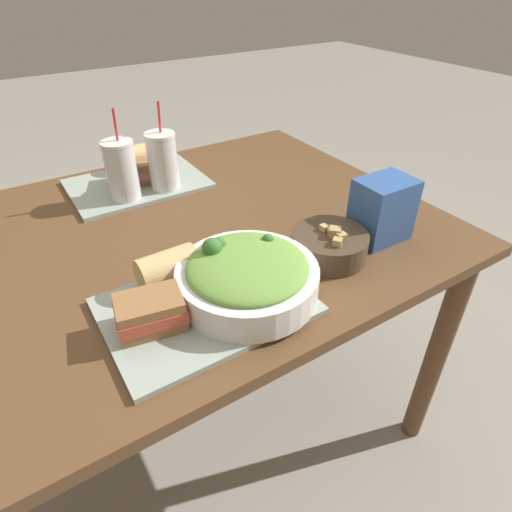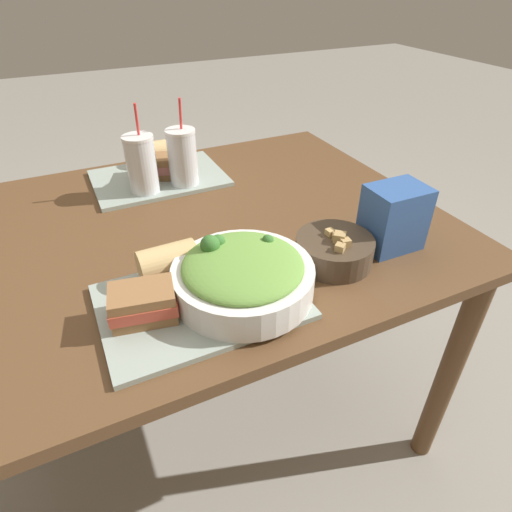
{
  "view_description": "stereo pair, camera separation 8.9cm",
  "coord_description": "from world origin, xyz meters",
  "px_view_note": "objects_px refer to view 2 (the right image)",
  "views": [
    {
      "loc": [
        -0.3,
        -0.88,
        1.34
      ],
      "look_at": [
        0.09,
        -0.26,
        0.83
      ],
      "focal_mm": 30.0,
      "sensor_mm": 36.0,
      "label": 1
    },
    {
      "loc": [
        -0.22,
        -0.92,
        1.34
      ],
      "look_at": [
        0.09,
        -0.26,
        0.83
      ],
      "focal_mm": 30.0,
      "sensor_mm": 36.0,
      "label": 2
    }
  ],
  "objects_px": {
    "sandwich_far": "(154,166)",
    "drink_cup_dark": "(142,166)",
    "salad_bowl": "(242,275)",
    "baguette_far": "(159,152)",
    "sandwich_near": "(143,303)",
    "drink_cup_red": "(183,159)",
    "soup_bowl": "(334,249)",
    "chip_bag": "(394,218)",
    "baguette_near": "(169,262)"
  },
  "relations": [
    {
      "from": "sandwich_far",
      "to": "drink_cup_dark",
      "type": "height_order",
      "value": "drink_cup_dark"
    },
    {
      "from": "salad_bowl",
      "to": "baguette_far",
      "type": "relative_size",
      "value": 2.83
    },
    {
      "from": "sandwich_near",
      "to": "drink_cup_dark",
      "type": "distance_m",
      "value": 0.54
    },
    {
      "from": "drink_cup_red",
      "to": "baguette_far",
      "type": "bearing_deg",
      "value": 98.1
    },
    {
      "from": "salad_bowl",
      "to": "baguette_far",
      "type": "distance_m",
      "value": 0.72
    },
    {
      "from": "soup_bowl",
      "to": "sandwich_near",
      "type": "bearing_deg",
      "value": -178.63
    },
    {
      "from": "soup_bowl",
      "to": "sandwich_far",
      "type": "xyz_separation_m",
      "value": [
        -0.25,
        0.6,
        0.01
      ]
    },
    {
      "from": "chip_bag",
      "to": "sandwich_far",
      "type": "bearing_deg",
      "value": 124.99
    },
    {
      "from": "sandwich_near",
      "to": "sandwich_far",
      "type": "height_order",
      "value": "same"
    },
    {
      "from": "sandwich_far",
      "to": "baguette_far",
      "type": "relative_size",
      "value": 1.38
    },
    {
      "from": "baguette_near",
      "to": "sandwich_far",
      "type": "relative_size",
      "value": 0.88
    },
    {
      "from": "chip_bag",
      "to": "drink_cup_red",
      "type": "bearing_deg",
      "value": 124.23
    },
    {
      "from": "salad_bowl",
      "to": "drink_cup_dark",
      "type": "relative_size",
      "value": 1.13
    },
    {
      "from": "soup_bowl",
      "to": "drink_cup_dark",
      "type": "distance_m",
      "value": 0.6
    },
    {
      "from": "baguette_far",
      "to": "chip_bag",
      "type": "bearing_deg",
      "value": -151.42
    },
    {
      "from": "sandwich_far",
      "to": "baguette_far",
      "type": "xyz_separation_m",
      "value": [
        0.04,
        0.09,
        0.01
      ]
    },
    {
      "from": "salad_bowl",
      "to": "chip_bag",
      "type": "height_order",
      "value": "chip_bag"
    },
    {
      "from": "salad_bowl",
      "to": "drink_cup_red",
      "type": "xyz_separation_m",
      "value": [
        0.05,
        0.54,
        0.03
      ]
    },
    {
      "from": "salad_bowl",
      "to": "chip_bag",
      "type": "relative_size",
      "value": 1.86
    },
    {
      "from": "salad_bowl",
      "to": "baguette_far",
      "type": "bearing_deg",
      "value": 87.94
    },
    {
      "from": "soup_bowl",
      "to": "drink_cup_dark",
      "type": "bearing_deg",
      "value": 120.37
    },
    {
      "from": "sandwich_near",
      "to": "sandwich_far",
      "type": "distance_m",
      "value": 0.63
    },
    {
      "from": "drink_cup_dark",
      "to": "chip_bag",
      "type": "distance_m",
      "value": 0.69
    },
    {
      "from": "drink_cup_dark",
      "to": "drink_cup_red",
      "type": "distance_m",
      "value": 0.12
    },
    {
      "from": "baguette_near",
      "to": "drink_cup_dark",
      "type": "distance_m",
      "value": 0.43
    },
    {
      "from": "salad_bowl",
      "to": "chip_bag",
      "type": "distance_m",
      "value": 0.39
    },
    {
      "from": "sandwich_far",
      "to": "drink_cup_dark",
      "type": "relative_size",
      "value": 0.55
    },
    {
      "from": "baguette_near",
      "to": "sandwich_far",
      "type": "xyz_separation_m",
      "value": [
        0.1,
        0.51,
        -0.01
      ]
    },
    {
      "from": "drink_cup_red",
      "to": "chip_bag",
      "type": "bearing_deg",
      "value": -56.51
    },
    {
      "from": "drink_cup_red",
      "to": "salad_bowl",
      "type": "bearing_deg",
      "value": -95.46
    },
    {
      "from": "sandwich_near",
      "to": "chip_bag",
      "type": "bearing_deg",
      "value": 11.72
    },
    {
      "from": "sandwich_far",
      "to": "chip_bag",
      "type": "relative_size",
      "value": 0.91
    },
    {
      "from": "soup_bowl",
      "to": "sandwich_near",
      "type": "xyz_separation_m",
      "value": [
        -0.43,
        -0.01,
        0.01
      ]
    },
    {
      "from": "salad_bowl",
      "to": "drink_cup_red",
      "type": "distance_m",
      "value": 0.54
    },
    {
      "from": "baguette_near",
      "to": "drink_cup_red",
      "type": "distance_m",
      "value": 0.46
    },
    {
      "from": "soup_bowl",
      "to": "baguette_near",
      "type": "relative_size",
      "value": 1.43
    },
    {
      "from": "drink_cup_dark",
      "to": "chip_bag",
      "type": "relative_size",
      "value": 1.65
    },
    {
      "from": "salad_bowl",
      "to": "soup_bowl",
      "type": "distance_m",
      "value": 0.24
    },
    {
      "from": "salad_bowl",
      "to": "baguette_near",
      "type": "height_order",
      "value": "salad_bowl"
    },
    {
      "from": "baguette_near",
      "to": "salad_bowl",
      "type": "bearing_deg",
      "value": -135.7
    },
    {
      "from": "baguette_near",
      "to": "sandwich_near",
      "type": "bearing_deg",
      "value": 140.7
    },
    {
      "from": "salad_bowl",
      "to": "sandwich_near",
      "type": "height_order",
      "value": "salad_bowl"
    },
    {
      "from": "drink_cup_red",
      "to": "chip_bag",
      "type": "distance_m",
      "value": 0.61
    },
    {
      "from": "soup_bowl",
      "to": "sandwich_far",
      "type": "height_order",
      "value": "soup_bowl"
    },
    {
      "from": "baguette_far",
      "to": "drink_cup_red",
      "type": "xyz_separation_m",
      "value": [
        0.03,
        -0.18,
        0.04
      ]
    },
    {
      "from": "drink_cup_dark",
      "to": "sandwich_far",
      "type": "bearing_deg",
      "value": 59.35
    },
    {
      "from": "drink_cup_red",
      "to": "chip_bag",
      "type": "height_order",
      "value": "drink_cup_red"
    },
    {
      "from": "baguette_near",
      "to": "drink_cup_dark",
      "type": "bearing_deg",
      "value": -7.79
    },
    {
      "from": "baguette_near",
      "to": "baguette_far",
      "type": "bearing_deg",
      "value": -14.46
    },
    {
      "from": "chip_bag",
      "to": "soup_bowl",
      "type": "bearing_deg",
      "value": -179.41
    }
  ]
}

